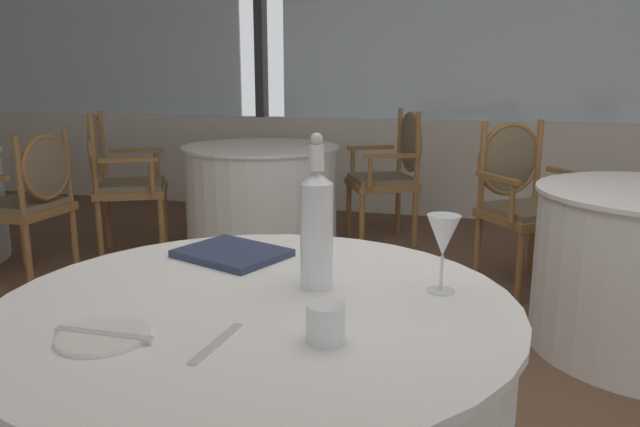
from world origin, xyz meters
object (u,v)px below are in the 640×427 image
at_px(dining_chair_2_0, 31,194).
at_px(dining_chair_0_0, 520,192).
at_px(side_plate, 104,336).
at_px(menu_book, 232,253).
at_px(water_bottle, 317,226).
at_px(dining_chair_1_0, 117,173).
at_px(wine_glass, 443,237).
at_px(dining_chair_1_1, 394,166).
at_px(water_tumbler, 326,323).

bearing_deg(dining_chair_2_0, dining_chair_0_0, -164.61).
xyz_separation_m(side_plate, menu_book, (0.02, 0.57, 0.01)).
xyz_separation_m(water_bottle, dining_chair_1_0, (-2.07, 2.28, -0.31)).
distance_m(water_bottle, wine_glass, 0.29).
bearing_deg(wine_glass, menu_book, 167.44).
distance_m(dining_chair_1_1, dining_chair_2_0, 2.46).
bearing_deg(wine_glass, dining_chair_0_0, 83.18).
relative_size(wine_glass, dining_chair_1_0, 0.18).
bearing_deg(dining_chair_1_1, dining_chair_1_0, -0.00).
bearing_deg(dining_chair_2_0, water_bottle, 144.90).
bearing_deg(dining_chair_1_1, side_plate, 63.34).
bearing_deg(side_plate, dining_chair_0_0, 72.41).
bearing_deg(water_tumbler, water_bottle, 109.04).
bearing_deg(dining_chair_2_0, dining_chair_1_0, -107.31).
relative_size(water_bottle, dining_chair_2_0, 0.40).
xyz_separation_m(menu_book, dining_chair_2_0, (-1.98, 1.52, -0.22)).
bearing_deg(wine_glass, water_tumbler, -119.77).
bearing_deg(dining_chair_1_0, dining_chair_0_0, -24.10).
distance_m(side_plate, menu_book, 0.57).
height_order(side_plate, wine_glass, wine_glass).
bearing_deg(menu_book, dining_chair_1_0, 151.06).
bearing_deg(dining_chair_1_0, side_plate, -83.15).
height_order(wine_glass, dining_chair_1_0, dining_chair_1_0).
relative_size(side_plate, dining_chair_2_0, 0.19).
bearing_deg(wine_glass, side_plate, -144.09).
relative_size(side_plate, dining_chair_1_0, 0.18).
relative_size(water_tumbler, dining_chair_1_0, 0.08).
bearing_deg(water_tumbler, side_plate, -165.68).
relative_size(wine_glass, dining_chair_1_1, 0.19).
xyz_separation_m(water_bottle, wine_glass, (0.29, 0.04, -0.02)).
xyz_separation_m(menu_book, dining_chair_1_0, (-1.78, 2.11, -0.17)).
distance_m(wine_glass, dining_chair_2_0, 3.06).
xyz_separation_m(wine_glass, dining_chair_2_0, (-2.56, 1.65, -0.34)).
height_order(side_plate, dining_chair_1_0, dining_chair_1_0).
relative_size(side_plate, wine_glass, 0.96).
bearing_deg(water_bottle, water_tumbler, -70.96).
xyz_separation_m(water_bottle, dining_chair_2_0, (-2.27, 1.69, -0.36)).
bearing_deg(dining_chair_1_0, dining_chair_2_0, -135.31).
bearing_deg(wine_glass, dining_chair_1_0, 136.51).
xyz_separation_m(dining_chair_1_0, dining_chair_1_1, (1.77, 0.88, -0.01)).
distance_m(water_bottle, menu_book, 0.37).
bearing_deg(side_plate, wine_glass, 35.91).
bearing_deg(menu_book, water_bottle, -9.68).
bearing_deg(water_bottle, wine_glass, 8.73).
xyz_separation_m(wine_glass, dining_chair_0_0, (0.28, 2.35, -0.31)).
bearing_deg(water_tumbler, menu_book, 130.49).
bearing_deg(dining_chair_1_1, water_bottle, 68.99).
relative_size(menu_book, dining_chair_1_0, 0.28).
xyz_separation_m(water_bottle, water_tumbler, (0.10, -0.29, -0.11)).
bearing_deg(menu_book, wine_glass, 8.36).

